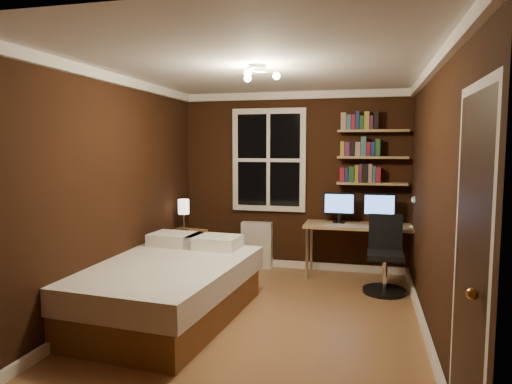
% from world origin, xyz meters
% --- Properties ---
extents(floor, '(4.20, 4.20, 0.00)m').
position_xyz_m(floor, '(0.00, 0.00, 0.00)').
color(floor, '#92613A').
rests_on(floor, ground).
extents(wall_back, '(3.20, 0.04, 2.50)m').
position_xyz_m(wall_back, '(0.00, 2.10, 1.25)').
color(wall_back, black).
rests_on(wall_back, ground).
extents(wall_left, '(0.04, 4.20, 2.50)m').
position_xyz_m(wall_left, '(-1.60, 0.00, 1.25)').
color(wall_left, black).
rests_on(wall_left, ground).
extents(wall_right, '(0.04, 4.20, 2.50)m').
position_xyz_m(wall_right, '(1.60, 0.00, 1.25)').
color(wall_right, black).
rests_on(wall_right, ground).
extents(ceiling, '(3.20, 4.20, 0.02)m').
position_xyz_m(ceiling, '(0.00, 0.00, 2.50)').
color(ceiling, white).
rests_on(ceiling, wall_back).
extents(window, '(1.06, 0.06, 1.46)m').
position_xyz_m(window, '(-0.35, 2.06, 1.55)').
color(window, white).
rests_on(window, wall_back).
extents(door, '(0.03, 0.82, 2.05)m').
position_xyz_m(door, '(1.59, -1.55, 1.02)').
color(door, black).
rests_on(door, ground).
extents(door_knob, '(0.06, 0.06, 0.06)m').
position_xyz_m(door_knob, '(1.55, -1.85, 1.00)').
color(door_knob, '#C38637').
rests_on(door_knob, door).
extents(ceiling_fixture, '(0.44, 0.44, 0.18)m').
position_xyz_m(ceiling_fixture, '(0.00, -0.10, 2.40)').
color(ceiling_fixture, beige).
rests_on(ceiling_fixture, ceiling).
extents(bookshelf_lower, '(0.92, 0.22, 0.03)m').
position_xyz_m(bookshelf_lower, '(1.08, 1.98, 1.25)').
color(bookshelf_lower, '#A88651').
rests_on(bookshelf_lower, wall_back).
extents(books_row_lower, '(0.54, 0.16, 0.23)m').
position_xyz_m(books_row_lower, '(1.08, 1.98, 1.38)').
color(books_row_lower, maroon).
rests_on(books_row_lower, bookshelf_lower).
extents(bookshelf_middle, '(0.92, 0.22, 0.03)m').
position_xyz_m(bookshelf_middle, '(1.08, 1.98, 1.60)').
color(bookshelf_middle, '#A88651').
rests_on(bookshelf_middle, wall_back).
extents(books_row_middle, '(0.48, 0.16, 0.23)m').
position_xyz_m(books_row_middle, '(1.08, 1.98, 1.73)').
color(books_row_middle, navy).
rests_on(books_row_middle, bookshelf_middle).
extents(bookshelf_upper, '(0.92, 0.22, 0.03)m').
position_xyz_m(bookshelf_upper, '(1.08, 1.98, 1.95)').
color(bookshelf_upper, '#A88651').
rests_on(bookshelf_upper, wall_back).
extents(books_row_upper, '(0.48, 0.16, 0.23)m').
position_xyz_m(books_row_upper, '(1.08, 1.98, 2.08)').
color(books_row_upper, '#235327').
rests_on(books_row_upper, bookshelf_upper).
extents(bed, '(1.69, 2.23, 0.72)m').
position_xyz_m(bed, '(-1.00, -0.12, 0.31)').
color(bed, brown).
rests_on(bed, ground).
extents(nightstand, '(0.56, 0.56, 0.59)m').
position_xyz_m(nightstand, '(-1.40, 1.44, 0.30)').
color(nightstand, brown).
rests_on(nightstand, ground).
extents(bedside_lamp, '(0.15, 0.15, 0.44)m').
position_xyz_m(bedside_lamp, '(-1.40, 1.44, 0.81)').
color(bedside_lamp, white).
rests_on(bedside_lamp, nightstand).
extents(radiator, '(0.44, 0.15, 0.66)m').
position_xyz_m(radiator, '(-0.51, 1.98, 0.33)').
color(radiator, silver).
rests_on(radiator, ground).
extents(desk, '(1.51, 0.57, 0.72)m').
position_xyz_m(desk, '(0.97, 1.80, 0.66)').
color(desk, '#A88651').
rests_on(desk, ground).
extents(monitor_left, '(0.42, 0.12, 0.41)m').
position_xyz_m(monitor_left, '(0.66, 1.87, 0.92)').
color(monitor_left, black).
rests_on(monitor_left, desk).
extents(monitor_right, '(0.42, 0.12, 0.41)m').
position_xyz_m(monitor_right, '(1.18, 1.87, 0.92)').
color(monitor_right, black).
rests_on(monitor_right, desk).
extents(desk_lamp, '(0.14, 0.32, 0.44)m').
position_xyz_m(desk_lamp, '(1.61, 1.67, 0.94)').
color(desk_lamp, silver).
rests_on(desk_lamp, desk).
extents(office_chair, '(0.51, 0.51, 0.92)m').
position_xyz_m(office_chair, '(1.25, 1.26, 0.34)').
color(office_chair, black).
rests_on(office_chair, ground).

